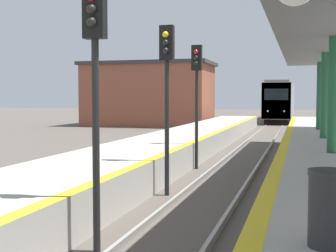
# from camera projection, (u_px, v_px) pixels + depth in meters

# --- Properties ---
(train) EXTENTS (2.66, 19.65, 4.19)m
(train) POSITION_uv_depth(u_px,v_px,m) (281.00, 101.00, 51.81)
(train) COLOR black
(train) RESTS_ON ground
(signal_near) EXTENTS (0.36, 0.31, 4.41)m
(signal_near) POSITION_uv_depth(u_px,v_px,m) (95.00, 65.00, 7.57)
(signal_near) COLOR black
(signal_near) RESTS_ON ground
(signal_mid) EXTENTS (0.36, 0.31, 4.41)m
(signal_mid) POSITION_uv_depth(u_px,v_px,m) (167.00, 77.00, 12.05)
(signal_mid) COLOR black
(signal_mid) RESTS_ON ground
(signal_far) EXTENTS (0.36, 0.31, 4.41)m
(signal_far) POSITION_uv_depth(u_px,v_px,m) (197.00, 83.00, 16.57)
(signal_far) COLOR black
(signal_far) RESTS_ON ground
(station_canopy) EXTENTS (3.36, 26.15, 3.65)m
(station_canopy) POSITION_uv_depth(u_px,v_px,m) (334.00, 38.00, 13.71)
(station_canopy) COLOR #1E5133
(station_canopy) RESTS_ON platform_right
(trash_bin) EXTENTS (0.48, 0.48, 0.86)m
(trash_bin) POSITION_uv_depth(u_px,v_px,m) (330.00, 208.00, 5.12)
(trash_bin) COLOR #262628
(trash_bin) RESTS_ON platform_right
(station_building) EXTENTS (11.55, 6.19, 5.70)m
(station_building) POSITION_uv_depth(u_px,v_px,m) (149.00, 94.00, 42.15)
(station_building) COLOR brown
(station_building) RESTS_ON ground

